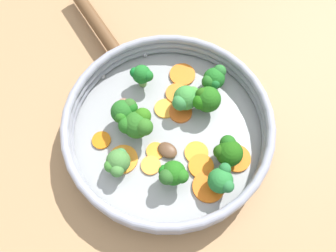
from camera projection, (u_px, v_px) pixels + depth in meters
ground_plane at (168, 134)px, 0.54m from camera, size 4.00×4.00×0.00m
skillet at (168, 132)px, 0.53m from camera, size 0.31×0.31×0.02m
skillet_rim_wall at (168, 125)px, 0.50m from camera, size 0.32×0.32×0.04m
skillet_handle at (95, 21)px, 0.60m from camera, size 0.05×0.19×0.02m
skillet_rivet_left at (145, 55)px, 0.57m from camera, size 0.01×0.01×0.01m
skillet_rivet_right at (103, 76)px, 0.56m from camera, size 0.01×0.01×0.01m
carrot_slice_0 at (181, 112)px, 0.53m from camera, size 0.05×0.05×0.00m
carrot_slice_1 at (209, 187)px, 0.48m from camera, size 0.07×0.07×0.01m
carrot_slice_2 at (165, 109)px, 0.53m from camera, size 0.05×0.05×0.00m
carrot_slice_3 at (236, 158)px, 0.50m from camera, size 0.06×0.06×0.00m
carrot_slice_4 at (156, 151)px, 0.50m from camera, size 0.04×0.04×0.00m
carrot_slice_5 at (182, 75)px, 0.56m from camera, size 0.06×0.06×0.00m
carrot_slice_6 at (123, 159)px, 0.50m from camera, size 0.06×0.06×0.00m
carrot_slice_7 at (151, 165)px, 0.49m from camera, size 0.04×0.04×0.00m
carrot_slice_8 at (177, 94)px, 0.54m from camera, size 0.04×0.04×0.01m
carrot_slice_9 at (196, 153)px, 0.50m from camera, size 0.05×0.05×0.00m
carrot_slice_10 at (101, 140)px, 0.51m from camera, size 0.03×0.03×0.00m
carrot_slice_11 at (201, 167)px, 0.49m from camera, size 0.05×0.05×0.01m
broccoli_floret_0 at (228, 152)px, 0.48m from camera, size 0.04×0.04×0.05m
broccoli_floret_1 at (142, 75)px, 0.53m from camera, size 0.03×0.04×0.04m
broccoli_floret_2 at (214, 79)px, 0.53m from camera, size 0.05×0.04×0.04m
broccoli_floret_3 at (223, 179)px, 0.46m from camera, size 0.04×0.04×0.05m
broccoli_floret_4 at (206, 100)px, 0.51m from camera, size 0.05×0.04×0.05m
broccoli_floret_5 at (186, 98)px, 0.51m from camera, size 0.05×0.04×0.05m
broccoli_floret_6 at (137, 124)px, 0.49m from camera, size 0.05×0.05×0.05m
broccoli_floret_7 at (125, 111)px, 0.50m from camera, size 0.04×0.04×0.05m
broccoli_floret_8 at (173, 174)px, 0.46m from camera, size 0.04×0.04×0.05m
broccoli_floret_9 at (119, 164)px, 0.47m from camera, size 0.04×0.04×0.04m
mushroom_piece_0 at (167, 150)px, 0.50m from camera, size 0.03×0.04×0.01m
mushroom_piece_1 at (122, 104)px, 0.53m from camera, size 0.03×0.03×0.01m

